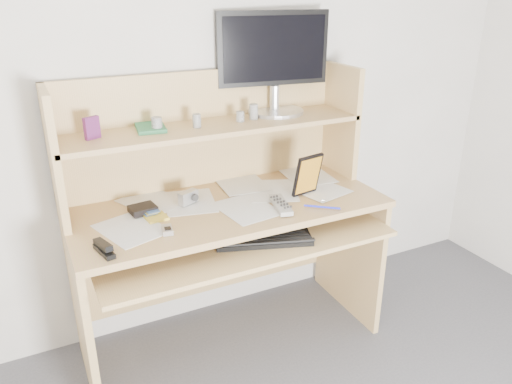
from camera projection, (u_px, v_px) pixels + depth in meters
name	position (u px, v px, depth m)	size (l,w,h in m)	color
back_wall	(200.00, 80.00, 2.31)	(3.60, 0.04, 2.50)	silver
desk	(222.00, 209.00, 2.32)	(1.40, 0.70, 1.30)	tan
paper_clutter	(229.00, 204.00, 2.23)	(1.32, 0.54, 0.01)	silver
keyboard	(263.00, 238.00, 2.12)	(0.43, 0.27, 0.03)	black
tv_remote	(281.00, 205.00, 2.19)	(0.06, 0.20, 0.02)	#9D9D97
flip_phone	(167.00, 229.00, 1.97)	(0.04, 0.08, 0.02)	#A3A3A6
stapler	(104.00, 248.00, 1.81)	(0.03, 0.13, 0.04)	black
wallet	(143.00, 209.00, 2.14)	(0.11, 0.09, 0.03)	black
sticky_note_pad	(156.00, 217.00, 2.10)	(0.09, 0.09, 0.01)	yellow
digital_camera	(188.00, 197.00, 2.22)	(0.09, 0.04, 0.06)	#A6A5A8
game_case	(308.00, 175.00, 2.28)	(0.14, 0.02, 0.20)	black
blue_pen	(322.00, 207.00, 2.18)	(0.01, 0.01, 0.16)	#1C23D2
card_box	(92.00, 128.00, 2.01)	(0.07, 0.02, 0.09)	#A01B15
shelf_book	(151.00, 128.00, 2.15)	(0.12, 0.17, 0.02)	#317C56
chip_stack_a	(157.00, 124.00, 2.12)	(0.04, 0.04, 0.06)	black
chip_stack_b	(197.00, 121.00, 2.17)	(0.04, 0.04, 0.06)	silver
chip_stack_c	(240.00, 116.00, 2.27)	(0.04, 0.04, 0.05)	black
chip_stack_d	(254.00, 112.00, 2.31)	(0.04, 0.04, 0.07)	white
monitor	(274.00, 59.00, 2.36)	(0.55, 0.27, 0.47)	silver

